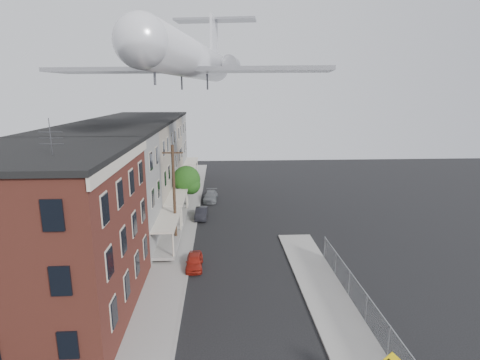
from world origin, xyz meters
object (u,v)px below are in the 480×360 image
object	(u,v)px
utility_pole	(174,193)
car_mid	(201,213)
car_far	(211,196)
airplane	(193,59)
street_tree	(187,181)
car_near	(194,261)

from	to	relation	value
utility_pole	car_mid	bearing A→B (deg)	73.29
car_far	airplane	bearing A→B (deg)	-94.84
car_mid	utility_pole	bearing A→B (deg)	-104.94
utility_pole	street_tree	size ratio (longest dim) A/B	1.73
street_tree	car_far	distance (m)	5.17
car_near	airplane	world-z (taller)	airplane
airplane	car_near	bearing A→B (deg)	-88.03
utility_pole	airplane	bearing A→B (deg)	72.54
airplane	car_far	bearing A→B (deg)	81.65
airplane	street_tree	bearing A→B (deg)	105.62
car_near	car_far	xyz separation A→B (m)	(0.85, 18.59, 0.06)
utility_pole	car_near	xyz separation A→B (m)	(2.00, -5.16, -4.13)
car_near	car_far	distance (m)	18.61
street_tree	car_near	distance (m)	15.45
street_tree	car_mid	size ratio (longest dim) A/B	1.47
utility_pole	street_tree	distance (m)	10.00
car_mid	street_tree	bearing A→B (deg)	118.93
car_far	street_tree	bearing A→B (deg)	-122.21
utility_pole	street_tree	world-z (taller)	utility_pole
utility_pole	airplane	xyz separation A→B (m)	(1.64, 5.22, 11.79)
street_tree	car_mid	xyz separation A→B (m)	(1.67, -3.26, -2.87)
car_near	airplane	bearing A→B (deg)	91.30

